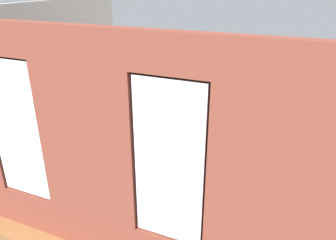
{
  "coord_description": "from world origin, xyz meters",
  "views": [
    {
      "loc": [
        -2.27,
        5.7,
        3.45
      ],
      "look_at": [
        0.01,
        0.4,
        0.93
      ],
      "focal_mm": 35.0,
      "sensor_mm": 36.0,
      "label": 1
    }
  ],
  "objects_px": {
    "potted_plant_foreground_right": "(126,75)",
    "potted_plant_by_left_couch": "(280,137)",
    "couch_left": "(295,181)",
    "remote_silver": "(149,135)",
    "media_console": "(66,123)",
    "coffee_table": "(172,139)",
    "cup_ceramic": "(165,131)",
    "tv_flatscreen": "(62,95)",
    "potted_plant_corner_far_left": "(304,235)",
    "potted_plant_between_couches": "(159,180)",
    "potted_plant_mid_room_small": "(216,134)",
    "papasan_chair": "(181,100)",
    "potted_plant_near_tv": "(52,132)",
    "potted_plant_corner_near_left": "(312,104)",
    "table_plant_small": "(194,133)",
    "couch_by_window": "(80,189)"
  },
  "relations": [
    {
      "from": "potted_plant_foreground_right",
      "to": "potted_plant_by_left_couch",
      "type": "height_order",
      "value": "potted_plant_foreground_right"
    },
    {
      "from": "couch_left",
      "to": "remote_silver",
      "type": "bearing_deg",
      "value": -92.65
    },
    {
      "from": "remote_silver",
      "to": "media_console",
      "type": "bearing_deg",
      "value": -43.33
    },
    {
      "from": "coffee_table",
      "to": "media_console",
      "type": "relative_size",
      "value": 1.31
    },
    {
      "from": "cup_ceramic",
      "to": "potted_plant_by_left_couch",
      "type": "distance_m",
      "value": 2.35
    },
    {
      "from": "couch_left",
      "to": "media_console",
      "type": "distance_m",
      "value": 5.19
    },
    {
      "from": "cup_ceramic",
      "to": "coffee_table",
      "type": "bearing_deg",
      "value": 152.19
    },
    {
      "from": "tv_flatscreen",
      "to": "remote_silver",
      "type": "bearing_deg",
      "value": 177.21
    },
    {
      "from": "potted_plant_corner_far_left",
      "to": "potted_plant_between_couches",
      "type": "relative_size",
      "value": 0.75
    },
    {
      "from": "potted_plant_by_left_couch",
      "to": "potted_plant_mid_room_small",
      "type": "distance_m",
      "value": 1.3
    },
    {
      "from": "media_console",
      "to": "potted_plant_mid_room_small",
      "type": "xyz_separation_m",
      "value": [
        -3.49,
        -0.57,
        0.13
      ]
    },
    {
      "from": "tv_flatscreen",
      "to": "potted_plant_between_couches",
      "type": "bearing_deg",
      "value": 149.14
    },
    {
      "from": "tv_flatscreen",
      "to": "potted_plant_between_couches",
      "type": "height_order",
      "value": "tv_flatscreen"
    },
    {
      "from": "coffee_table",
      "to": "cup_ceramic",
      "type": "distance_m",
      "value": 0.24
    },
    {
      "from": "media_console",
      "to": "couch_left",
      "type": "bearing_deg",
      "value": 174.7
    },
    {
      "from": "cup_ceramic",
      "to": "papasan_chair",
      "type": "height_order",
      "value": "papasan_chair"
    },
    {
      "from": "potted_plant_near_tv",
      "to": "potted_plant_corner_near_left",
      "type": "bearing_deg",
      "value": -144.0
    },
    {
      "from": "potted_plant_by_left_couch",
      "to": "cup_ceramic",
      "type": "bearing_deg",
      "value": 18.24
    },
    {
      "from": "cup_ceramic",
      "to": "potted_plant_foreground_right",
      "type": "relative_size",
      "value": 0.07
    },
    {
      "from": "potted_plant_corner_far_left",
      "to": "potted_plant_between_couches",
      "type": "bearing_deg",
      "value": -4.63
    },
    {
      "from": "potted_plant_mid_room_small",
      "to": "potted_plant_corner_near_left",
      "type": "height_order",
      "value": "potted_plant_corner_near_left"
    },
    {
      "from": "table_plant_small",
      "to": "potted_plant_between_couches",
      "type": "xyz_separation_m",
      "value": [
        -0.23,
        2.17,
        0.29
      ]
    },
    {
      "from": "coffee_table",
      "to": "remote_silver",
      "type": "distance_m",
      "value": 0.48
    },
    {
      "from": "remote_silver",
      "to": "papasan_chair",
      "type": "height_order",
      "value": "papasan_chair"
    },
    {
      "from": "coffee_table",
      "to": "potted_plant_corner_far_left",
      "type": "xyz_separation_m",
      "value": [
        -2.59,
        2.19,
        0.29
      ]
    },
    {
      "from": "tv_flatscreen",
      "to": "coffee_table",
      "type": "bearing_deg",
      "value": -179.79
    },
    {
      "from": "tv_flatscreen",
      "to": "couch_by_window",
      "type": "bearing_deg",
      "value": 133.8
    },
    {
      "from": "table_plant_small",
      "to": "remote_silver",
      "type": "relative_size",
      "value": 1.17
    },
    {
      "from": "couch_left",
      "to": "potted_plant_between_couches",
      "type": "relative_size",
      "value": 1.34
    },
    {
      "from": "remote_silver",
      "to": "potted_plant_foreground_right",
      "type": "xyz_separation_m",
      "value": [
        1.97,
        -2.5,
        0.42
      ]
    },
    {
      "from": "media_console",
      "to": "potted_plant_foreground_right",
      "type": "xyz_separation_m",
      "value": [
        -0.3,
        -2.39,
        0.59
      ]
    },
    {
      "from": "potted_plant_near_tv",
      "to": "potted_plant_corner_near_left",
      "type": "height_order",
      "value": "potted_plant_corner_near_left"
    },
    {
      "from": "potted_plant_mid_room_small",
      "to": "potted_plant_between_couches",
      "type": "xyz_separation_m",
      "value": [
        0.11,
        2.59,
        0.42
      ]
    },
    {
      "from": "potted_plant_foreground_right",
      "to": "potted_plant_by_left_couch",
      "type": "distance_m",
      "value": 4.74
    },
    {
      "from": "potted_plant_mid_room_small",
      "to": "coffee_table",
      "type": "bearing_deg",
      "value": 36.1
    },
    {
      "from": "papasan_chair",
      "to": "potted_plant_near_tv",
      "type": "relative_size",
      "value": 1.21
    },
    {
      "from": "potted_plant_corner_far_left",
      "to": "couch_by_window",
      "type": "bearing_deg",
      "value": -1.73
    },
    {
      "from": "papasan_chair",
      "to": "potted_plant_corner_far_left",
      "type": "xyz_separation_m",
      "value": [
        -3.24,
        4.39,
        0.24
      ]
    },
    {
      "from": "potted_plant_mid_room_small",
      "to": "potted_plant_corner_near_left",
      "type": "xyz_separation_m",
      "value": [
        -1.81,
        -1.85,
        0.29
      ]
    },
    {
      "from": "couch_by_window",
      "to": "potted_plant_near_tv",
      "type": "bearing_deg",
      "value": -35.9
    },
    {
      "from": "coffee_table",
      "to": "remote_silver",
      "type": "bearing_deg",
      "value": 14.77
    },
    {
      "from": "potted_plant_by_left_couch",
      "to": "table_plant_small",
      "type": "bearing_deg",
      "value": 23.21
    },
    {
      "from": "cup_ceramic",
      "to": "table_plant_small",
      "type": "distance_m",
      "value": 0.61
    },
    {
      "from": "coffee_table",
      "to": "potted_plant_corner_near_left",
      "type": "xyz_separation_m",
      "value": [
        -2.58,
        -2.41,
        0.31
      ]
    },
    {
      "from": "potted_plant_foreground_right",
      "to": "potted_plant_corner_far_left",
      "type": "bearing_deg",
      "value": 137.7
    },
    {
      "from": "potted_plant_corner_near_left",
      "to": "potted_plant_near_tv",
      "type": "bearing_deg",
      "value": 36.0
    },
    {
      "from": "couch_by_window",
      "to": "potted_plant_corner_near_left",
      "type": "relative_size",
      "value": 1.27
    },
    {
      "from": "potted_plant_mid_room_small",
      "to": "media_console",
      "type": "bearing_deg",
      "value": 9.3
    },
    {
      "from": "potted_plant_corner_near_left",
      "to": "remote_silver",
      "type": "bearing_deg",
      "value": 39.84
    },
    {
      "from": "potted_plant_between_couches",
      "to": "potted_plant_corner_far_left",
      "type": "bearing_deg",
      "value": 175.37
    }
  ]
}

